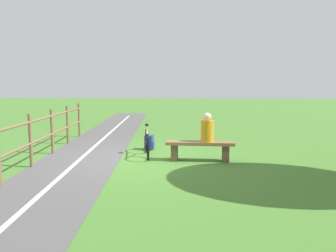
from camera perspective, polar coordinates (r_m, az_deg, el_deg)
name	(u,v)px	position (r m, az deg, el deg)	size (l,w,h in m)	color
ground_plane	(133,158)	(8.86, -5.96, -5.49)	(80.00, 80.00, 0.00)	#477A2D
paved_path	(18,215)	(5.53, -24.36, -13.77)	(2.04, 36.00, 0.02)	#565454
path_centre_line	(18,215)	(5.53, -24.36, -13.67)	(0.10, 32.00, 0.00)	silver
bench	(200,148)	(8.47, 5.48, -3.71)	(1.73, 0.40, 0.49)	brown
person_seated	(207,129)	(8.40, 6.74, -0.57)	(0.33, 0.33, 0.73)	orange
bicycle	(147,143)	(9.04, -3.60, -2.89)	(0.35, 1.64, 0.86)	black
backpack	(149,143)	(9.93, -3.21, -2.86)	(0.28, 0.36, 0.43)	navy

